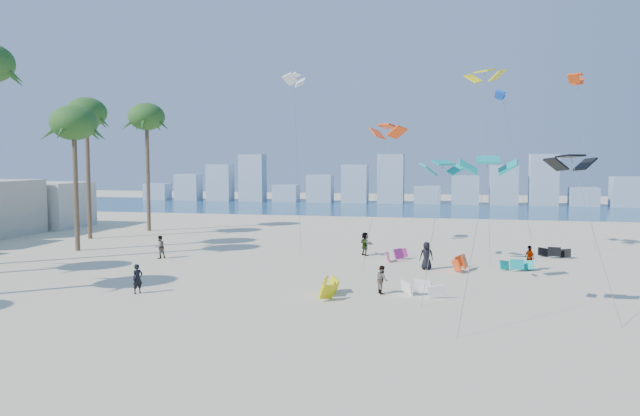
# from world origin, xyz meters

# --- Properties ---
(ground) EXTENTS (220.00, 220.00, 0.00)m
(ground) POSITION_xyz_m (0.00, 0.00, 0.00)
(ground) COLOR beige
(ground) RESTS_ON ground
(ocean) EXTENTS (220.00, 220.00, 0.00)m
(ocean) POSITION_xyz_m (0.00, 72.00, 0.01)
(ocean) COLOR navy
(ocean) RESTS_ON ground
(kitesurfer_near) EXTENTS (0.67, 0.74, 1.69)m
(kitesurfer_near) POSITION_xyz_m (-6.17, 9.29, 0.84)
(kitesurfer_near) COLOR black
(kitesurfer_near) RESTS_ON ground
(kitesurfer_mid) EXTENTS (0.87, 0.96, 1.61)m
(kitesurfer_mid) POSITION_xyz_m (7.41, 12.19, 0.80)
(kitesurfer_mid) COLOR gray
(kitesurfer_mid) RESTS_ON ground
(kitesurfers_far) EXTENTS (38.54, 9.48, 1.93)m
(kitesurfers_far) POSITION_xyz_m (9.15, 21.95, 0.89)
(kitesurfers_far) COLOR black
(kitesurfers_far) RESTS_ON ground
(grounded_kites) EXTENTS (16.65, 18.50, 0.94)m
(grounded_kites) POSITION_xyz_m (10.51, 18.27, 0.43)
(grounded_kites) COLOR yellow
(grounded_kites) RESTS_ON ground
(flying_kites) EXTENTS (36.07, 31.93, 15.38)m
(flying_kites) POSITION_xyz_m (13.96, 21.76, 11.04)
(flying_kites) COLOR #0DA196
(flying_kites) RESTS_ON ground
(distant_skyline) EXTENTS (85.00, 3.00, 8.40)m
(distant_skyline) POSITION_xyz_m (-1.19, 82.00, 3.09)
(distant_skyline) COLOR #9EADBF
(distant_skyline) RESTS_ON ground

